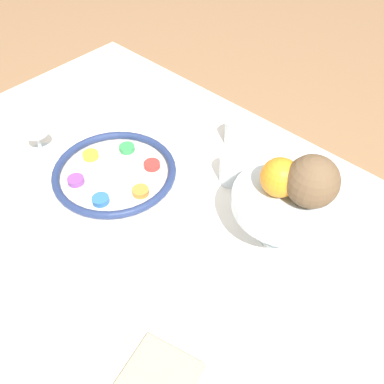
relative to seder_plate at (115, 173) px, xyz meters
The scene contains 13 objects.
ground_plane 0.76m from the seder_plate, ahead, with size 8.00×8.00×0.00m, color #99704C.
dining_table 0.42m from the seder_plate, ahead, with size 1.46×0.93×0.72m.
seder_plate is the anchor object (origin of this frame).
wine_glass 0.24m from the seder_plate, 162.10° to the right, with size 0.07×0.07×0.13m.
fruit_stand 0.44m from the seder_plate, 18.07° to the left, with size 0.22×0.22×0.12m.
orange_fruit 0.43m from the seder_plate, 18.61° to the left, with size 0.08×0.08×0.08m.
coconut 0.50m from the seder_plate, 18.75° to the left, with size 0.11×0.11×0.11m.
bread_plate 0.53m from the seder_plate, 32.08° to the right, with size 0.20×0.20×0.02m.
napkin_roll 0.27m from the seder_plate, 46.85° to the right, with size 0.19×0.09×0.04m.
cup_near 0.29m from the seder_plate, 40.96° to the left, with size 0.06×0.06×0.07m.
cup_mid 0.34m from the seder_plate, 66.50° to the left, with size 0.06×0.06×0.07m.
fork_left 0.27m from the seder_plate, 105.28° to the left, with size 0.07×0.17×0.01m.
fork_right 0.26m from the seder_plate, 98.94° to the left, with size 0.08×0.17×0.01m.
Camera 1 is at (0.52, -0.45, 1.52)m, focal length 42.00 mm.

